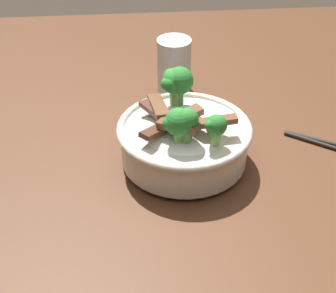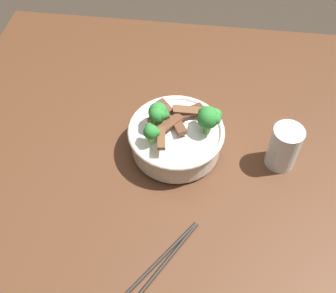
# 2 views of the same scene
# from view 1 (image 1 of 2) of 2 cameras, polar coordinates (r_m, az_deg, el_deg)

# --- Properties ---
(dining_table) EXTENTS (1.18, 1.07, 0.79)m
(dining_table) POSITION_cam_1_polar(r_m,az_deg,el_deg) (0.95, 4.94, -5.64)
(dining_table) COLOR #56331E
(dining_table) RESTS_ON ground
(rice_bowl) EXTENTS (0.21, 0.21, 0.14)m
(rice_bowl) POSITION_cam_1_polar(r_m,az_deg,el_deg) (0.81, 1.75, 1.23)
(rice_bowl) COLOR silver
(rice_bowl) RESTS_ON dining_table
(drinking_glass) EXTENTS (0.07, 0.07, 0.11)m
(drinking_glass) POSITION_cam_1_polar(r_m,az_deg,el_deg) (1.01, 0.66, 8.53)
(drinking_glass) COLOR white
(drinking_glass) RESTS_ON dining_table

